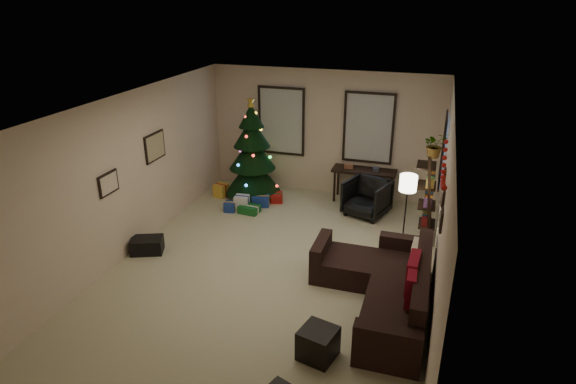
% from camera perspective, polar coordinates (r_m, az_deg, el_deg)
% --- Properties ---
extents(floor, '(7.00, 7.00, 0.00)m').
position_cam_1_polar(floor, '(7.95, -2.01, -9.20)').
color(floor, '#C1BA92').
rests_on(floor, ground).
extents(ceiling, '(7.00, 7.00, 0.00)m').
position_cam_1_polar(ceiling, '(6.91, -2.32, 10.17)').
color(ceiling, white).
rests_on(ceiling, floor).
extents(wall_back, '(5.00, 0.00, 5.00)m').
position_cam_1_polar(wall_back, '(10.50, 4.25, 6.92)').
color(wall_back, beige).
rests_on(wall_back, floor).
extents(wall_front, '(5.00, 0.00, 5.00)m').
position_cam_1_polar(wall_front, '(4.63, -17.34, -16.52)').
color(wall_front, beige).
rests_on(wall_front, floor).
extents(wall_left, '(0.00, 7.00, 7.00)m').
position_cam_1_polar(wall_left, '(8.44, -18.38, 1.79)').
color(wall_left, beige).
rests_on(wall_left, floor).
extents(wall_right, '(0.00, 7.00, 7.00)m').
position_cam_1_polar(wall_right, '(6.96, 17.67, -2.59)').
color(wall_right, beige).
rests_on(wall_right, floor).
extents(window_back_left, '(1.05, 0.06, 1.50)m').
position_cam_1_polar(window_back_left, '(10.67, -0.77, 8.35)').
color(window_back_left, '#728CB2').
rests_on(window_back_left, wall_back).
extents(window_back_right, '(1.05, 0.06, 1.50)m').
position_cam_1_polar(window_back_right, '(10.25, 9.46, 7.45)').
color(window_back_right, '#728CB2').
rests_on(window_back_right, wall_back).
extents(window_right_wall, '(0.06, 0.90, 1.30)m').
position_cam_1_polar(window_right_wall, '(9.30, 17.88, 4.73)').
color(window_right_wall, '#728CB2').
rests_on(window_right_wall, wall_right).
extents(christmas_tree, '(1.20, 1.20, 2.23)m').
position_cam_1_polar(christmas_tree, '(10.35, -4.22, 4.21)').
color(christmas_tree, black).
rests_on(christmas_tree, floor).
extents(presents, '(1.50, 1.01, 0.30)m').
position_cam_1_polar(presents, '(10.18, -4.89, -1.02)').
color(presents, navy).
rests_on(presents, floor).
extents(sofa, '(1.75, 2.55, 0.84)m').
position_cam_1_polar(sofa, '(7.20, 11.44, -10.88)').
color(sofa, black).
rests_on(sofa, floor).
extents(pillow_red_a, '(0.12, 0.45, 0.45)m').
position_cam_1_polar(pillow_red_a, '(6.60, 14.25, -10.74)').
color(pillow_red_a, maroon).
rests_on(pillow_red_a, sofa).
extents(pillow_red_b, '(0.16, 0.51, 0.50)m').
position_cam_1_polar(pillow_red_b, '(6.88, 14.46, -9.24)').
color(pillow_red_b, maroon).
rests_on(pillow_red_b, sofa).
extents(pillow_cream, '(0.13, 0.40, 0.39)m').
position_cam_1_polar(pillow_cream, '(7.35, 14.75, -7.16)').
color(pillow_cream, beige).
rests_on(pillow_cream, sofa).
extents(ottoman_near, '(0.51, 0.51, 0.40)m').
position_cam_1_polar(ottoman_near, '(6.22, 3.55, -17.34)').
color(ottoman_near, black).
rests_on(ottoman_near, floor).
extents(desk, '(1.33, 0.47, 0.72)m').
position_cam_1_polar(desk, '(10.30, 8.94, 2.17)').
color(desk, black).
rests_on(desk, floor).
extents(desk_chair, '(0.90, 0.87, 0.74)m').
position_cam_1_polar(desk_chair, '(9.77, 9.26, -0.66)').
color(desk_chair, black).
rests_on(desk_chair, floor).
extents(bookshelf, '(0.30, 0.49, 1.65)m').
position_cam_1_polar(bookshelf, '(8.85, 16.18, -0.81)').
color(bookshelf, black).
rests_on(bookshelf, floor).
extents(potted_plant, '(0.66, 0.64, 0.56)m').
position_cam_1_polar(potted_plant, '(8.54, 16.95, 5.73)').
color(potted_plant, '#4C4C4C').
rests_on(potted_plant, bookshelf).
extents(floor_lamp, '(0.29, 0.29, 1.37)m').
position_cam_1_polar(floor_lamp, '(8.31, 13.91, 0.46)').
color(floor_lamp, black).
rests_on(floor_lamp, floor).
extents(art_map, '(0.04, 0.60, 0.50)m').
position_cam_1_polar(art_map, '(9.02, -15.40, 5.17)').
color(art_map, black).
rests_on(art_map, wall_left).
extents(art_abstract, '(0.04, 0.45, 0.35)m').
position_cam_1_polar(art_abstract, '(8.03, -20.39, 0.95)').
color(art_abstract, black).
rests_on(art_abstract, wall_left).
extents(gallery, '(0.03, 1.25, 0.54)m').
position_cam_1_polar(gallery, '(6.80, 17.71, -1.13)').
color(gallery, black).
rests_on(gallery, wall_right).
extents(garland, '(0.08, 1.90, 0.30)m').
position_cam_1_polar(garland, '(6.74, 17.90, 2.60)').
color(garland, '#A5140C').
rests_on(garland, wall_right).
extents(stocking_left, '(0.20, 0.05, 0.36)m').
position_cam_1_polar(stocking_left, '(10.53, 3.60, 8.06)').
color(stocking_left, '#990F0C').
rests_on(stocking_left, wall_back).
extents(stocking_right, '(0.20, 0.05, 0.36)m').
position_cam_1_polar(stocking_right, '(10.50, 5.43, 8.12)').
color(stocking_right, '#990F0C').
rests_on(stocking_right, wall_back).
extents(storage_bin, '(0.63, 0.53, 0.27)m').
position_cam_1_polar(storage_bin, '(8.73, -16.25, -6.03)').
color(storage_bin, black).
rests_on(storage_bin, floor).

